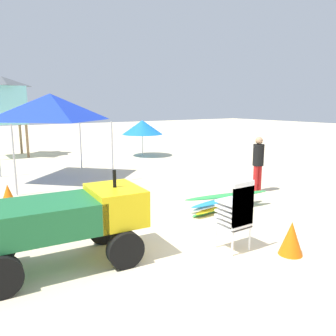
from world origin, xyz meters
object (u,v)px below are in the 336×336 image
utility_cart (68,218)px  traffic_cone_far (8,194)px  traffic_cone_near (291,238)px  popup_canopy (51,107)px  lifeguard_tower (3,100)px  lifeguard_far_right (258,161)px  surfboard_pile (226,201)px  beach_umbrella_mid (142,127)px  stacked_plastic_chairs (238,211)px

utility_cart → traffic_cone_far: 4.41m
traffic_cone_near → traffic_cone_far: traffic_cone_near is taller
popup_canopy → lifeguard_tower: bearing=94.1°
lifeguard_far_right → traffic_cone_far: bearing=155.6°
lifeguard_tower → traffic_cone_far: lifeguard_tower is taller
surfboard_pile → traffic_cone_far: (-4.41, 3.61, 0.05)m
surfboard_pile → lifeguard_tower: lifeguard_tower is taller
utility_cart → traffic_cone_far: size_ratio=5.29×
popup_canopy → lifeguard_tower: lifeguard_tower is taller
popup_canopy → traffic_cone_far: (-1.83, -2.17, -2.22)m
lifeguard_tower → traffic_cone_far: (-1.38, -8.61, -2.50)m
lifeguard_tower → beach_umbrella_mid: size_ratio=1.92×
surfboard_pile → traffic_cone_near: (-0.88, -2.55, 0.10)m
utility_cart → beach_umbrella_mid: size_ratio=1.31×
lifeguard_far_right → lifeguard_tower: lifeguard_tower is taller
utility_cart → traffic_cone_near: utility_cart is taller
popup_canopy → lifeguard_tower: (-0.46, 6.44, 0.28)m
beach_umbrella_mid → traffic_cone_far: bearing=-143.9°
traffic_cone_near → lifeguard_far_right: bearing=49.2°
utility_cart → beach_umbrella_mid: (6.81, 9.51, 0.65)m
utility_cart → lifeguard_tower: bearing=84.9°
lifeguard_far_right → traffic_cone_far: 7.02m
surfboard_pile → popup_canopy: popup_canopy is taller
lifeguard_tower → surfboard_pile: bearing=-76.1°
surfboard_pile → lifeguard_tower: bearing=103.9°
surfboard_pile → beach_umbrella_mid: (2.63, 8.75, 1.24)m
surfboard_pile → traffic_cone_near: bearing=-108.9°
lifeguard_far_right → traffic_cone_far: (-6.36, 2.89, -0.69)m
stacked_plastic_chairs → surfboard_pile: size_ratio=0.52×
lifeguard_tower → utility_cart: bearing=-95.1°
popup_canopy → traffic_cone_near: (1.70, -8.33, -2.17)m
lifeguard_far_right → beach_umbrella_mid: (0.67, 8.03, 0.50)m
lifeguard_far_right → traffic_cone_near: (-2.83, -3.28, -0.64)m
stacked_plastic_chairs → lifeguard_far_right: (3.50, 2.64, 0.20)m
stacked_plastic_chairs → beach_umbrella_mid: size_ratio=0.64×
lifeguard_far_right → utility_cart: bearing=-166.4°
surfboard_pile → lifeguard_tower: size_ratio=0.65×
lifeguard_far_right → popup_canopy: popup_canopy is taller
traffic_cone_near → lifeguard_tower: bearing=98.3°
utility_cart → traffic_cone_near: (3.31, -1.79, -0.49)m
popup_canopy → lifeguard_tower: 6.46m
stacked_plastic_chairs → utility_cart: bearing=156.4°
lifeguard_tower → traffic_cone_near: size_ratio=6.47×
popup_canopy → traffic_cone_far: bearing=-130.3°
stacked_plastic_chairs → lifeguard_tower: (-1.48, 14.13, 2.00)m
popup_canopy → beach_umbrella_mid: (5.20, 2.97, -1.04)m
popup_canopy → traffic_cone_near: 8.78m
popup_canopy → utility_cart: bearing=-103.8°
stacked_plastic_chairs → popup_canopy: size_ratio=0.42×
surfboard_pile → traffic_cone_far: size_ratio=4.98×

